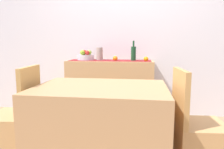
{
  "coord_description": "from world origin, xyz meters",
  "views": [
    {
      "loc": [
        0.27,
        -2.18,
        1.1
      ],
      "look_at": [
        -0.1,
        0.38,
        0.73
      ],
      "focal_mm": 34.11,
      "sensor_mm": 36.0,
      "label": 1
    }
  ],
  "objects_px": {
    "wine_bottle": "(133,53)",
    "chair_near_window": "(16,133)",
    "sideboard_console": "(110,89)",
    "fruit_bowl": "(86,57)",
    "ceramic_vase": "(100,54)",
    "dining_table": "(101,127)",
    "chair_by_corner": "(198,144)"
  },
  "relations": [
    {
      "from": "wine_bottle",
      "to": "chair_near_window",
      "type": "distance_m",
      "value": 1.84
    },
    {
      "from": "chair_near_window",
      "to": "sideboard_console",
      "type": "bearing_deg",
      "value": 61.76
    },
    {
      "from": "fruit_bowl",
      "to": "wine_bottle",
      "type": "xyz_separation_m",
      "value": [
        0.71,
        0.0,
        0.07
      ]
    },
    {
      "from": "wine_bottle",
      "to": "chair_near_window",
      "type": "bearing_deg",
      "value": -128.47
    },
    {
      "from": "fruit_bowl",
      "to": "chair_near_window",
      "type": "distance_m",
      "value": 1.51
    },
    {
      "from": "wine_bottle",
      "to": "ceramic_vase",
      "type": "bearing_deg",
      "value": 180.0
    },
    {
      "from": "fruit_bowl",
      "to": "dining_table",
      "type": "height_order",
      "value": "fruit_bowl"
    },
    {
      "from": "chair_by_corner",
      "to": "ceramic_vase",
      "type": "bearing_deg",
      "value": 129.69
    },
    {
      "from": "chair_by_corner",
      "to": "fruit_bowl",
      "type": "bearing_deg",
      "value": 134.68
    },
    {
      "from": "ceramic_vase",
      "to": "chair_by_corner",
      "type": "distance_m",
      "value": 1.86
    },
    {
      "from": "dining_table",
      "to": "chair_near_window",
      "type": "distance_m",
      "value": 0.84
    },
    {
      "from": "dining_table",
      "to": "chair_near_window",
      "type": "xyz_separation_m",
      "value": [
        -0.83,
        0.0,
        -0.1
      ]
    },
    {
      "from": "sideboard_console",
      "to": "wine_bottle",
      "type": "relative_size",
      "value": 4.38
    },
    {
      "from": "ceramic_vase",
      "to": "dining_table",
      "type": "bearing_deg",
      "value": -78.34
    },
    {
      "from": "dining_table",
      "to": "chair_near_window",
      "type": "bearing_deg",
      "value": 179.91
    },
    {
      "from": "sideboard_console",
      "to": "dining_table",
      "type": "distance_m",
      "value": 1.34
    },
    {
      "from": "sideboard_console",
      "to": "ceramic_vase",
      "type": "height_order",
      "value": "ceramic_vase"
    },
    {
      "from": "wine_bottle",
      "to": "dining_table",
      "type": "xyz_separation_m",
      "value": [
        -0.22,
        -1.33,
        -0.6
      ]
    },
    {
      "from": "wine_bottle",
      "to": "chair_near_window",
      "type": "xyz_separation_m",
      "value": [
        -1.05,
        -1.33,
        -0.7
      ]
    },
    {
      "from": "dining_table",
      "to": "chair_near_window",
      "type": "height_order",
      "value": "chair_near_window"
    },
    {
      "from": "wine_bottle",
      "to": "chair_by_corner",
      "type": "xyz_separation_m",
      "value": [
        0.6,
        -1.33,
        -0.7
      ]
    },
    {
      "from": "sideboard_console",
      "to": "wine_bottle",
      "type": "distance_m",
      "value": 0.64
    },
    {
      "from": "sideboard_console",
      "to": "ceramic_vase",
      "type": "relative_size",
      "value": 6.59
    },
    {
      "from": "sideboard_console",
      "to": "chair_by_corner",
      "type": "relative_size",
      "value": 1.41
    },
    {
      "from": "ceramic_vase",
      "to": "chair_near_window",
      "type": "xyz_separation_m",
      "value": [
        -0.56,
        -1.33,
        -0.69
      ]
    },
    {
      "from": "dining_table",
      "to": "chair_by_corner",
      "type": "bearing_deg",
      "value": -0.1
    },
    {
      "from": "ceramic_vase",
      "to": "dining_table",
      "type": "xyz_separation_m",
      "value": [
        0.27,
        -1.33,
        -0.59
      ]
    },
    {
      "from": "fruit_bowl",
      "to": "wine_bottle",
      "type": "distance_m",
      "value": 0.71
    },
    {
      "from": "fruit_bowl",
      "to": "ceramic_vase",
      "type": "bearing_deg",
      "value": 0.0
    },
    {
      "from": "sideboard_console",
      "to": "chair_near_window",
      "type": "bearing_deg",
      "value": -118.24
    },
    {
      "from": "wine_bottle",
      "to": "chair_by_corner",
      "type": "relative_size",
      "value": 0.32
    },
    {
      "from": "chair_near_window",
      "to": "chair_by_corner",
      "type": "relative_size",
      "value": 1.0
    }
  ]
}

